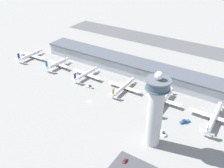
% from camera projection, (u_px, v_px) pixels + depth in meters
% --- Properties ---
extents(ground_plane, '(1000.00, 1000.00, 0.00)m').
position_uv_depth(ground_plane, '(90.00, 102.00, 224.82)').
color(ground_plane, gray).
extents(terminal_building, '(210.97, 25.00, 14.52)m').
position_uv_depth(terminal_building, '(128.00, 66.00, 271.61)').
color(terminal_building, '#A3A8B2').
rests_on(terminal_building, ground).
extents(runway_strip, '(316.45, 44.00, 0.01)m').
position_uv_depth(runway_strip, '(165.00, 42.00, 350.68)').
color(runway_strip, '#515154').
rests_on(runway_strip, ground).
extents(control_tower, '(16.38, 16.38, 58.00)m').
position_uv_depth(control_tower, '(155.00, 109.00, 165.62)').
color(control_tower, '#BCBCC1').
rests_on(control_tower, ground).
extents(airplane_gate_alpha, '(40.64, 36.51, 12.52)m').
position_uv_depth(airplane_gate_alpha, '(31.00, 55.00, 303.70)').
color(airplane_gate_alpha, white).
rests_on(airplane_gate_alpha, ground).
extents(airplane_gate_bravo, '(30.55, 32.54, 13.58)m').
position_uv_depth(airplane_gate_bravo, '(57.00, 64.00, 281.85)').
color(airplane_gate_bravo, white).
rests_on(airplane_gate_bravo, ground).
extents(airplane_gate_charlie, '(35.82, 34.81, 11.54)m').
position_uv_depth(airplane_gate_charlie, '(86.00, 74.00, 262.23)').
color(airplane_gate_charlie, white).
rests_on(airplane_gate_charlie, ground).
extents(airplane_gate_delta, '(35.24, 38.28, 10.89)m').
position_uv_depth(airplane_gate_delta, '(124.00, 87.00, 240.34)').
color(airplane_gate_delta, silver).
rests_on(airplane_gate_delta, ground).
extents(airplane_gate_echo, '(31.86, 42.57, 13.34)m').
position_uv_depth(airplane_gate_echo, '(163.00, 100.00, 219.82)').
color(airplane_gate_echo, white).
rests_on(airplane_gate_echo, ground).
extents(airplane_gate_foxtrot, '(41.73, 44.30, 12.91)m').
position_uv_depth(airplane_gate_foxtrot, '(214.00, 117.00, 198.53)').
color(airplane_gate_foxtrot, white).
rests_on(airplane_gate_foxtrot, ground).
extents(service_truck_catering, '(6.99, 8.10, 2.73)m').
position_uv_depth(service_truck_catering, '(185.00, 122.00, 199.61)').
color(service_truck_catering, black).
rests_on(service_truck_catering, ground).
extents(service_truck_fuel, '(7.20, 3.72, 3.20)m').
position_uv_depth(service_truck_fuel, '(89.00, 87.00, 244.97)').
color(service_truck_fuel, black).
rests_on(service_truck_fuel, ground).
extents(service_truck_baggage, '(6.94, 6.43, 2.43)m').
position_uv_depth(service_truck_baggage, '(163.00, 133.00, 188.02)').
color(service_truck_baggage, black).
rests_on(service_truck_baggage, ground).
extents(car_black_suv, '(1.89, 4.76, 1.47)m').
position_uv_depth(car_black_suv, '(125.00, 161.00, 165.52)').
color(car_black_suv, black).
rests_on(car_black_suv, ground).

